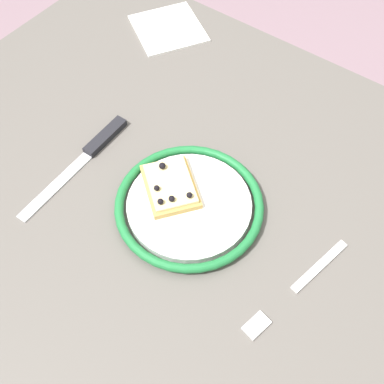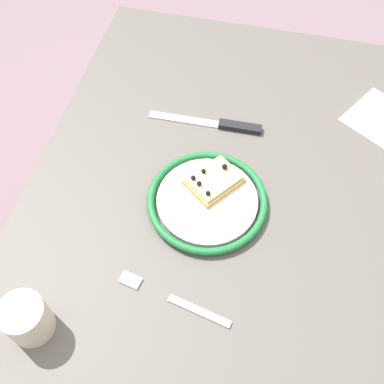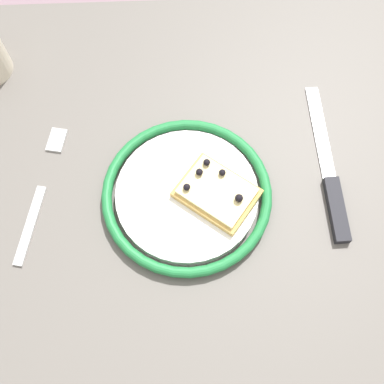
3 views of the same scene
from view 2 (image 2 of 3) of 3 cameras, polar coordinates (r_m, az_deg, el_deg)
The scene contains 8 objects.
ground_plane at distance 1.58m, azimuth 2.78°, elevation -15.21°, with size 6.00×6.00×0.00m, color gray.
dining_table at distance 0.96m, azimuth 4.40°, elevation -2.89°, with size 0.99×0.77×0.77m.
plate at distance 0.86m, azimuth 1.89°, elevation -1.09°, with size 0.23×0.23×0.02m.
pizza_slice_near at distance 0.87m, azimuth 2.69°, elevation 1.34°, with size 0.12×0.12×0.03m.
knife at distance 0.98m, azimuth 4.06°, elevation 8.30°, with size 0.03×0.24×0.01m.
fork at distance 0.78m, azimuth -2.38°, elevation -13.13°, with size 0.06×0.20×0.00m.
cup at distance 0.78m, azimuth -19.77°, elevation -14.58°, with size 0.07×0.07×0.08m, color beige.
napkin at distance 1.07m, azimuth 22.43°, elevation 8.30°, with size 0.13×0.13×0.00m, color white.
Camera 2 is at (-0.49, -0.04, 1.51)m, focal length 43.06 mm.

